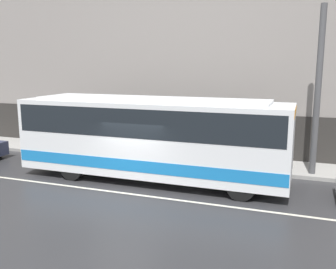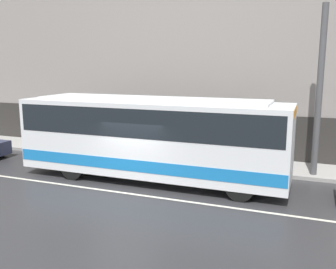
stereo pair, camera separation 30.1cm
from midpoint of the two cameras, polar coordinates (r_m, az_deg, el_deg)
The scene contains 6 objects.
ground_plane at distance 13.94m, azimuth -7.02°, elevation -8.91°, with size 60.00×60.00×0.00m, color #2D2D30.
sidewalk at distance 18.52m, azimuth 0.34°, elevation -3.63°, with size 60.00×2.46×0.16m.
building_facade at distance 19.25m, azimuth 1.75°, elevation 9.93°, with size 60.00×0.35×9.14m.
lane_stripe at distance 13.94m, azimuth -7.02°, elevation -8.89°, with size 54.00×0.14×0.01m.
transit_bus at distance 14.98m, azimuth -3.17°, elevation -0.00°, with size 10.85×2.59×3.34m.
utility_pole_near at distance 16.21m, azimuth 21.37°, elevation 6.10°, with size 0.25×0.25×6.81m.
Camera 1 is at (5.90, -11.72, 4.64)m, focal length 40.00 mm.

